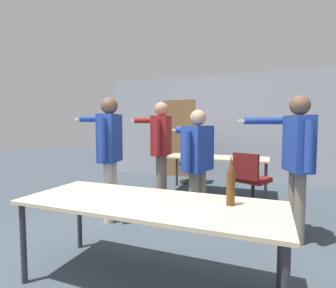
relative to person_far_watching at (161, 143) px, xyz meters
The scene contains 10 objects.
back_wall 2.60m from the person_far_watching, 77.96° to the left, with size 6.12×0.12×2.64m.
conference_table_near 2.41m from the person_far_watching, 69.33° to the right, with size 2.20×0.84×0.74m.
conference_table_far 1.36m from the person_far_watching, 54.30° to the left, with size 2.03×0.81×0.74m.
person_far_watching is the anchor object (origin of this frame).
person_center_tall 1.15m from the person_far_watching, 41.69° to the right, with size 0.71×0.79×1.59m.
person_near_casual 2.21m from the person_far_watching, 20.88° to the right, with size 0.88×0.55×1.72m.
person_right_polo 1.09m from the person_far_watching, 109.45° to the right, with size 0.86×0.59×1.77m.
office_chair_near_pushed 1.65m from the person_far_watching, 11.32° to the left, with size 0.62×0.66×0.93m.
office_chair_mid_tucked 1.93m from the person_far_watching, 87.47° to the left, with size 0.57×0.52×0.94m.
beer_bottle 2.57m from the person_far_watching, 54.46° to the right, with size 0.07×0.07×0.40m.
Camera 1 is at (1.21, -1.50, 1.38)m, focal length 28.00 mm.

